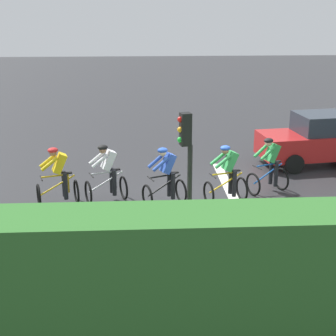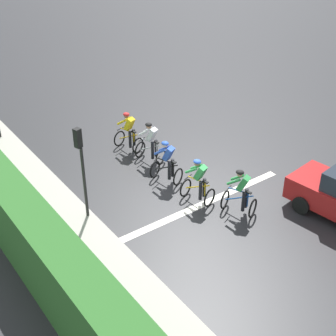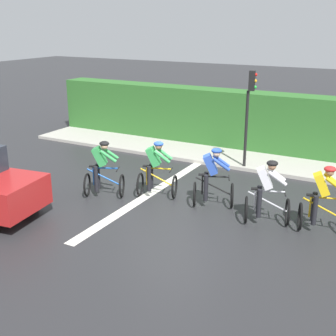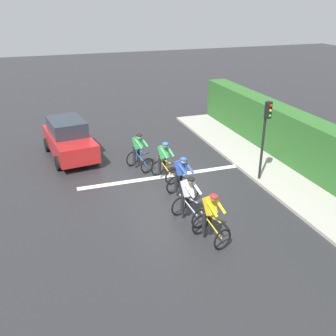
{
  "view_description": "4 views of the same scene",
  "coord_description": "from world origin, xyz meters",
  "px_view_note": "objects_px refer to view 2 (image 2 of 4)",
  "views": [
    {
      "loc": [
        -13.22,
        1.86,
        5.36
      ],
      "look_at": [
        0.33,
        1.1,
        0.92
      ],
      "focal_mm": 54.58,
      "sensor_mm": 36.0,
      "label": 1
    },
    {
      "loc": [
        -9.36,
        -11.48,
        10.1
      ],
      "look_at": [
        -0.82,
        0.23,
        1.28
      ],
      "focal_mm": 52.74,
      "sensor_mm": 36.0,
      "label": 2
    },
    {
      "loc": [
        10.51,
        5.62,
        4.89
      ],
      "look_at": [
        0.25,
        0.05,
        1.04
      ],
      "focal_mm": 48.17,
      "sensor_mm": 36.0,
      "label": 3
    },
    {
      "loc": [
        4.5,
        13.21,
        6.96
      ],
      "look_at": [
        0.02,
        0.16,
        0.81
      ],
      "focal_mm": 41.33,
      "sensor_mm": 36.0,
      "label": 4
    }
  ],
  "objects_px": {
    "cyclist_second": "(151,143)",
    "cyclist_mid": "(167,163)",
    "cyclist_fourth": "(199,182)",
    "traffic_light_near_crossing": "(81,161)",
    "cyclist_lead": "(129,132)",
    "cyclist_trailing": "(241,193)"
  },
  "relations": [
    {
      "from": "cyclist_lead",
      "to": "traffic_light_near_crossing",
      "type": "height_order",
      "value": "traffic_light_near_crossing"
    },
    {
      "from": "cyclist_trailing",
      "to": "traffic_light_near_crossing",
      "type": "xyz_separation_m",
      "value": [
        -4.36,
        2.82,
        1.43
      ]
    },
    {
      "from": "cyclist_trailing",
      "to": "traffic_light_near_crossing",
      "type": "height_order",
      "value": "traffic_light_near_crossing"
    },
    {
      "from": "cyclist_second",
      "to": "cyclist_fourth",
      "type": "bearing_deg",
      "value": -94.5
    },
    {
      "from": "cyclist_fourth",
      "to": "traffic_light_near_crossing",
      "type": "relative_size",
      "value": 0.5
    },
    {
      "from": "cyclist_lead",
      "to": "cyclist_trailing",
      "type": "bearing_deg",
      "value": -83.67
    },
    {
      "from": "cyclist_second",
      "to": "cyclist_mid",
      "type": "bearing_deg",
      "value": -102.99
    },
    {
      "from": "cyclist_second",
      "to": "cyclist_fourth",
      "type": "distance_m",
      "value": 3.33
    },
    {
      "from": "cyclist_trailing",
      "to": "traffic_light_near_crossing",
      "type": "relative_size",
      "value": 0.5
    },
    {
      "from": "cyclist_lead",
      "to": "cyclist_second",
      "type": "distance_m",
      "value": 1.32
    },
    {
      "from": "cyclist_second",
      "to": "cyclist_mid",
      "type": "height_order",
      "value": "same"
    },
    {
      "from": "cyclist_mid",
      "to": "traffic_light_near_crossing",
      "type": "xyz_separation_m",
      "value": [
        -3.53,
        -0.24,
        1.43
      ]
    },
    {
      "from": "cyclist_second",
      "to": "cyclist_fourth",
      "type": "relative_size",
      "value": 1.0
    },
    {
      "from": "cyclist_lead",
      "to": "cyclist_trailing",
      "type": "distance_m",
      "value": 6.01
    },
    {
      "from": "cyclist_trailing",
      "to": "cyclist_lead",
      "type": "bearing_deg",
      "value": 96.33
    },
    {
      "from": "cyclist_mid",
      "to": "cyclist_fourth",
      "type": "xyz_separation_m",
      "value": [
        0.11,
        -1.71,
        0.0
      ]
    },
    {
      "from": "cyclist_fourth",
      "to": "cyclist_trailing",
      "type": "relative_size",
      "value": 1.0
    },
    {
      "from": "cyclist_mid",
      "to": "cyclist_trailing",
      "type": "xyz_separation_m",
      "value": [
        0.82,
        -3.06,
        0.0
      ]
    },
    {
      "from": "cyclist_second",
      "to": "traffic_light_near_crossing",
      "type": "height_order",
      "value": "traffic_light_near_crossing"
    },
    {
      "from": "cyclist_fourth",
      "to": "cyclist_trailing",
      "type": "xyz_separation_m",
      "value": [
        0.71,
        -1.35,
        0.0
      ]
    },
    {
      "from": "cyclist_fourth",
      "to": "traffic_light_near_crossing",
      "type": "height_order",
      "value": "traffic_light_near_crossing"
    },
    {
      "from": "cyclist_second",
      "to": "cyclist_fourth",
      "type": "height_order",
      "value": "same"
    }
  ]
}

